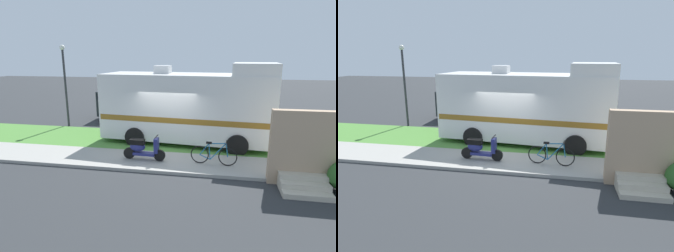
# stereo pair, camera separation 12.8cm
# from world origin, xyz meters

# --- Properties ---
(ground_plane) EXTENTS (80.00, 80.00, 0.00)m
(ground_plane) POSITION_xyz_m (0.00, 0.00, 0.00)
(ground_plane) COLOR #2D3033
(sidewalk) EXTENTS (24.00, 2.00, 0.12)m
(sidewalk) POSITION_xyz_m (0.00, -1.20, 0.06)
(sidewalk) COLOR #9E9B93
(sidewalk) RESTS_ON ground
(grass_strip) EXTENTS (24.00, 3.40, 0.08)m
(grass_strip) POSITION_xyz_m (0.00, 1.50, 0.04)
(grass_strip) COLOR #4C8438
(grass_strip) RESTS_ON ground
(motorhome_rv) EXTENTS (7.80, 3.17, 3.70)m
(motorhome_rv) POSITION_xyz_m (0.83, 1.59, 1.76)
(motorhome_rv) COLOR silver
(motorhome_rv) RESTS_ON ground
(scooter) EXTENTS (1.65, 0.50, 0.97)m
(scooter) POSITION_xyz_m (-0.63, -1.23, 0.58)
(scooter) COLOR black
(scooter) RESTS_ON ground
(bicycle) EXTENTS (1.68, 0.52, 0.89)m
(bicycle) POSITION_xyz_m (2.04, -1.26, 0.50)
(bicycle) COLOR black
(bicycle) RESTS_ON ground
(pickup_truck_near) EXTENTS (5.04, 2.13, 1.82)m
(pickup_truck_near) POSITION_xyz_m (-3.41, 6.09, 0.96)
(pickup_truck_near) COLOR #1E2328
(pickup_truck_near) RESTS_ON ground
(porch_steps) EXTENTS (2.00, 1.26, 2.40)m
(porch_steps) POSITION_xyz_m (4.77, -2.29, 0.97)
(porch_steps) COLOR #BCB29E
(porch_steps) RESTS_ON ground
(bottle_green) EXTENTS (0.08, 0.08, 0.25)m
(bottle_green) POSITION_xyz_m (5.53, -0.66, 0.23)
(bottle_green) COLOR navy
(bottle_green) RESTS_ON ground
(bottle_spare) EXTENTS (0.08, 0.08, 0.30)m
(bottle_spare) POSITION_xyz_m (4.35, -1.39, 0.25)
(bottle_spare) COLOR brown
(bottle_spare) RESTS_ON ground
(street_lamp_post) EXTENTS (0.28, 0.28, 4.57)m
(street_lamp_post) POSITION_xyz_m (-6.39, 3.60, 2.75)
(street_lamp_post) COLOR #333338
(street_lamp_post) RESTS_ON ground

